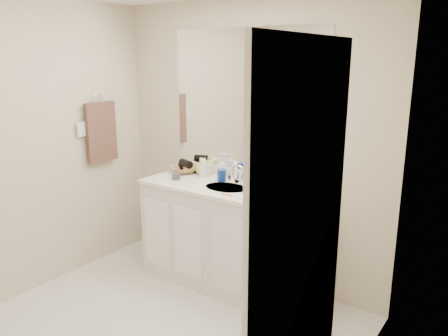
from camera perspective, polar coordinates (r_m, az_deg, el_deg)
The scene contains 28 objects.
wall_back at distance 3.76m, azimuth 2.88°, elevation 3.21°, with size 2.60×0.02×2.40m, color beige.
wall_left at distance 3.82m, azimuth -25.18°, elevation 2.04°, with size 0.02×2.60×2.40m, color beige.
wall_right at distance 2.06m, azimuth 13.87°, elevation -6.52°, with size 0.02×2.60×2.40m, color beige.
vanity_cabinet at distance 3.77m, azimuth 0.45°, elevation -9.10°, with size 1.50×0.55×0.85m, color silver.
countertop at distance 3.62m, azimuth 0.46°, elevation -2.68°, with size 1.52×0.57×0.03m, color white.
backsplash at distance 3.81m, azimuth 2.71°, elevation -0.96°, with size 1.52×0.03×0.08m, color white.
sink_basin at distance 3.60m, azimuth 0.28°, elevation -2.71°, with size 0.37×0.37×0.02m, color #B5AE9F.
faucet at distance 3.73m, azimuth 1.88°, elevation -1.07°, with size 0.02×0.02×0.11m, color silver.
mirror at distance 3.70m, azimuth 2.90°, elevation 8.67°, with size 1.48×0.01×1.20m, color white.
blue_mug at distance 3.76m, azimuth -0.33°, elevation -0.97°, with size 0.08×0.08×0.10m, color #16389D.
tan_cup at distance 3.61m, azimuth 4.03°, elevation -1.70°, with size 0.07×0.07×0.10m, color #CCBD8F.
toothbrush at distance 3.58m, azimuth 4.20°, elevation -0.15°, with size 0.01×0.01×0.18m, color #F3409B.
mouthwash_bottle at distance 3.46m, azimuth 5.32°, elevation -1.65°, with size 0.08×0.08×0.19m, color #0C8994.
clear_pump_bottle at distance 3.44m, azimuth 10.01°, elevation -2.29°, with size 0.05×0.05×0.14m, color white.
soap_dish at distance 3.27m, azimuth 5.46°, elevation -4.23°, with size 0.09×0.07×0.01m, color silver.
green_soap at distance 3.26m, azimuth 5.47°, elevation -3.91°, with size 0.06×0.05×0.02m, color #60BC2E.
orange_comb at distance 3.40m, azimuth 0.41°, elevation -3.50°, with size 0.10×0.02×0.00m, color orange.
dark_jar at distance 3.84m, azimuth -6.27°, elevation -1.14°, with size 0.07×0.07×0.05m, color #393A41.
extra_white_bottle at distance 3.87m, azimuth -2.72°, elevation -0.10°, with size 0.05×0.05×0.16m, color white.
soap_bottle_white at distance 3.86m, azimuth -0.30°, elevation 0.06°, with size 0.07×0.07×0.19m, color white.
soap_bottle_cream at distance 3.92m, azimuth -2.59°, elevation 0.12°, with size 0.07×0.08×0.17m, color beige.
soap_bottle_yellow at distance 4.00m, azimuth -2.97°, elevation 0.28°, with size 0.12×0.12×0.15m, color #F2E35E.
wicker_basket at distance 4.06m, azimuth -5.21°, elevation -0.18°, with size 0.25×0.25×0.06m, color #9D6E3F.
hair_dryer at distance 4.04m, azimuth -5.02°, elevation 0.59°, with size 0.07×0.07×0.15m, color black.
towel_ring at distance 4.17m, azimuth -16.17°, elevation 8.62°, with size 0.11×0.11×0.01m, color silver.
hand_towel at distance 4.20m, azimuth -15.72°, elevation 4.54°, with size 0.04×0.32×0.55m, color #32201B.
switch_plate at distance 4.09m, azimuth -18.14°, elevation 4.83°, with size 0.01×0.09×0.13m, color silver.
door at distance 1.90m, azimuth 9.64°, elevation -14.85°, with size 0.02×0.82×2.00m, color silver.
Camera 1 is at (1.99, -1.81, 1.92)m, focal length 35.00 mm.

